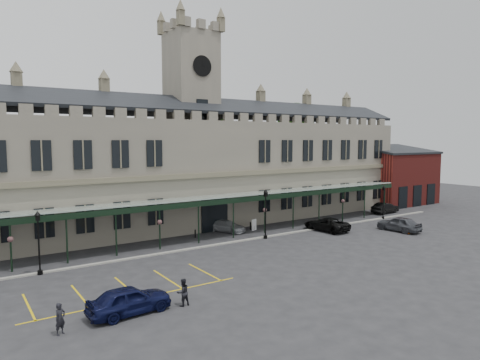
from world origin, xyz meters
TOP-DOWN VIEW (x-y plane):
  - ground at (0.00, 0.00)m, footprint 140.00×140.00m
  - station_building at (0.00, 15.91)m, footprint 60.00×10.36m
  - clock_tower at (0.00, 16.00)m, footprint 5.60×5.60m
  - canopy at (0.00, 7.46)m, footprint 50.00×4.10m
  - brick_annex at (34.00, 12.97)m, footprint 12.40×8.36m
  - kerb at (0.00, 5.50)m, footprint 60.00×0.40m
  - parking_markings at (-14.00, -1.50)m, footprint 16.00×6.00m
  - tree_behind_mid at (8.00, 25.00)m, footprint 6.00×6.00m
  - tree_behind_right at (24.00, 25.00)m, footprint 6.00×6.00m
  - lamp_post_left at (-18.35, 5.28)m, footprint 0.45×0.45m
  - lamp_post_mid at (2.51, 5.12)m, footprint 0.48×0.48m
  - lamp_post_right at (21.37, 5.37)m, footprint 0.41×0.41m
  - traffic_cone at (16.37, -1.52)m, footprint 0.44×0.44m
  - sign_board at (3.87, 8.94)m, footprint 0.71×0.21m
  - bollard_left at (-3.19, 9.40)m, footprint 0.15×0.15m
  - bollard_right at (3.74, 9.45)m, footprint 0.15×0.15m
  - car_left_a at (-15.37, -5.39)m, footprint 4.90×2.25m
  - car_taxi at (1.00, 10.00)m, footprint 3.42×4.66m
  - car_van at (10.30, 4.33)m, footprint 2.97×5.44m
  - car_right_a at (16.71, -0.25)m, footprint 2.26×4.88m
  - car_right_b at (25.00, 7.81)m, footprint 4.51×1.85m
  - person_a at (-19.20, -5.94)m, footprint 0.72×0.64m
  - person_b at (-12.30, -6.03)m, footprint 0.86×0.69m

SIDE VIEW (x-z plane):
  - ground at x=0.00m, z-range 0.00..0.00m
  - parking_markings at x=-14.00m, z-range -0.01..0.01m
  - kerb at x=0.00m, z-range 0.00..0.12m
  - traffic_cone at x=16.37m, z-range -0.01..0.69m
  - bollard_left at x=-3.19m, z-range 0.00..0.84m
  - bollard_right at x=3.74m, z-range 0.00..0.87m
  - sign_board at x=3.87m, z-range -0.01..1.22m
  - car_taxi at x=1.00m, z-range 0.00..1.26m
  - car_van at x=10.30m, z-range 0.00..1.45m
  - car_right_b at x=25.00m, z-range 0.00..1.45m
  - car_right_a at x=16.71m, z-range 0.00..1.62m
  - car_left_a at x=-15.37m, z-range 0.00..1.63m
  - person_a at x=-19.20m, z-range 0.00..1.65m
  - person_b at x=-12.30m, z-range 0.00..1.66m
  - canopy at x=0.00m, z-range 0.25..4.55m
  - lamp_post_right at x=21.37m, z-range 0.40..4.68m
  - lamp_post_left at x=-18.35m, z-range 0.44..5.20m
  - lamp_post_mid at x=2.51m, z-range 0.47..5.49m
  - brick_annex at x=34.00m, z-range -0.46..8.77m
  - station_building at x=0.00m, z-range -2.18..15.12m
  - tree_behind_mid at x=8.00m, z-range 4.81..20.81m
  - tree_behind_right at x=24.00m, z-range 4.81..20.81m
  - clock_tower at x=0.00m, z-range 0.71..25.51m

